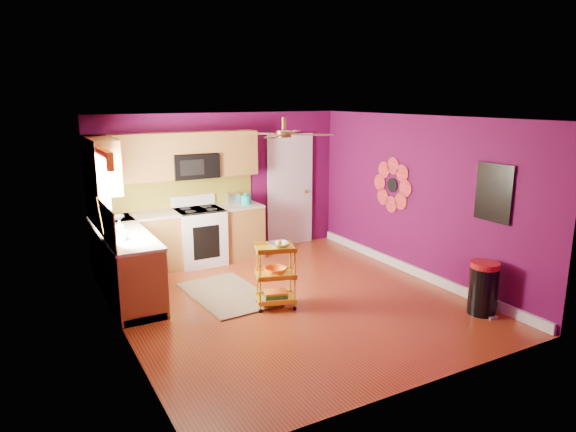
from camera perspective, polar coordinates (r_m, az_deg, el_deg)
ground at (r=7.23m, az=0.35°, el=-9.35°), size 5.00×5.00×0.00m
room_envelope at (r=6.79m, az=0.56°, el=3.53°), size 4.54×5.04×2.52m
lower_cabinets at (r=8.22m, az=-14.20°, el=-3.75°), size 2.81×2.31×0.94m
electric_range at (r=8.75m, az=-9.79°, el=-2.17°), size 0.76×0.66×1.13m
upper_cabinetry at (r=8.31m, az=-14.67°, el=6.04°), size 2.80×2.30×1.26m
left_window at (r=7.03m, az=-20.05°, el=3.94°), size 0.08×1.35×1.08m
panel_door at (r=9.65m, az=0.21°, el=2.75°), size 0.95×0.11×2.15m
right_wall_art at (r=7.88m, az=15.93°, el=2.97°), size 0.04×2.74×1.04m
ceiling_fan at (r=6.87m, az=-0.45°, el=9.18°), size 1.01×1.01×0.26m
shag_rug at (r=7.45m, az=-6.77°, el=-8.63°), size 1.06×1.61×0.02m
rolling_cart at (r=6.85m, az=-1.33°, el=-6.36°), size 0.61×0.52×0.93m
trash_can at (r=7.16m, az=20.89°, el=-7.50°), size 0.39×0.42×0.70m
teal_kettle at (r=8.93m, az=-4.70°, el=1.84°), size 0.18×0.18×0.21m
toaster at (r=9.00m, az=-6.19°, el=1.95°), size 0.22×0.15×0.18m
soap_bottle_a at (r=7.09m, az=-17.81°, el=-1.70°), size 0.08×0.08×0.17m
soap_bottle_b at (r=7.48m, az=-18.19°, el=-1.03°), size 0.12×0.12×0.16m
counter_dish at (r=8.23m, az=-18.57°, el=-0.16°), size 0.24×0.24×0.06m
counter_cup at (r=7.00m, az=-17.88°, el=-2.22°), size 0.12×0.12×0.10m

